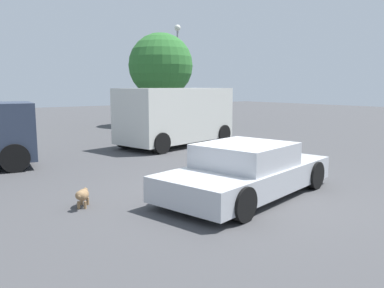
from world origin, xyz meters
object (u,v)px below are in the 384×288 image
(sedan_foreground, at_px, (247,171))
(van_white, at_px, (176,115))
(dog, at_px, (82,195))
(light_post_far, at_px, (178,56))

(sedan_foreground, relative_size, van_white, 0.90)
(van_white, bearing_deg, sedan_foreground, 54.86)
(dog, bearing_deg, light_post_far, 173.18)
(sedan_foreground, bearing_deg, light_post_far, 47.00)
(dog, xyz_separation_m, light_post_far, (13.78, 16.41, 4.29))
(dog, bearing_deg, sedan_foreground, 100.64)
(van_white, height_order, light_post_far, light_post_far)
(sedan_foreground, distance_m, dog, 3.46)
(sedan_foreground, xyz_separation_m, light_post_far, (10.60, 17.73, 3.99))
(van_white, xyz_separation_m, light_post_far, (7.61, 10.72, 3.30))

